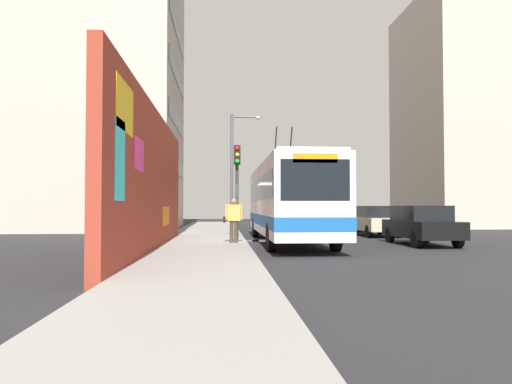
{
  "coord_description": "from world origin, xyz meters",
  "views": [
    {
      "loc": [
        -19.92,
        0.98,
        1.54
      ],
      "look_at": [
        0.07,
        -0.44,
        2.16
      ],
      "focal_mm": 33.39,
      "sensor_mm": 36.0,
      "label": 1
    }
  ],
  "objects_px": {
    "street_lamp": "(235,164)",
    "pedestrian_at_curb": "(234,217)",
    "traffic_light": "(237,175)",
    "parked_car_black": "(421,224)",
    "parked_car_red": "(348,218)",
    "parked_car_champagne": "(375,220)",
    "city_bus": "(288,199)"
  },
  "relations": [
    {
      "from": "city_bus",
      "to": "traffic_light",
      "type": "height_order",
      "value": "city_bus"
    },
    {
      "from": "parked_car_black",
      "to": "parked_car_champagne",
      "type": "bearing_deg",
      "value": 0.0
    },
    {
      "from": "city_bus",
      "to": "parked_car_champagne",
      "type": "relative_size",
      "value": 2.81
    },
    {
      "from": "parked_car_red",
      "to": "pedestrian_at_curb",
      "type": "height_order",
      "value": "pedestrian_at_curb"
    },
    {
      "from": "parked_car_champagne",
      "to": "pedestrian_at_curb",
      "type": "relative_size",
      "value": 2.5
    },
    {
      "from": "city_bus",
      "to": "traffic_light",
      "type": "xyz_separation_m",
      "value": [
        0.43,
        2.15,
        1.02
      ]
    },
    {
      "from": "pedestrian_at_curb",
      "to": "parked_car_black",
      "type": "bearing_deg",
      "value": -88.06
    },
    {
      "from": "city_bus",
      "to": "pedestrian_at_curb",
      "type": "relative_size",
      "value": 7.03
    },
    {
      "from": "street_lamp",
      "to": "city_bus",
      "type": "bearing_deg",
      "value": -163.78
    },
    {
      "from": "traffic_light",
      "to": "pedestrian_at_curb",
      "type": "bearing_deg",
      "value": 174.5
    },
    {
      "from": "city_bus",
      "to": "pedestrian_at_curb",
      "type": "xyz_separation_m",
      "value": [
        -1.64,
        2.35,
        -0.72
      ]
    },
    {
      "from": "parked_car_red",
      "to": "street_lamp",
      "type": "bearing_deg",
      "value": 110.37
    },
    {
      "from": "street_lamp",
      "to": "parked_car_red",
      "type": "bearing_deg",
      "value": -69.63
    },
    {
      "from": "city_bus",
      "to": "parked_car_red",
      "type": "height_order",
      "value": "city_bus"
    },
    {
      "from": "traffic_light",
      "to": "city_bus",
      "type": "bearing_deg",
      "value": -101.3
    },
    {
      "from": "city_bus",
      "to": "parked_car_black",
      "type": "relative_size",
      "value": 2.81
    },
    {
      "from": "parked_car_black",
      "to": "parked_car_champagne",
      "type": "distance_m",
      "value": 5.84
    },
    {
      "from": "parked_car_black",
      "to": "traffic_light",
      "type": "xyz_separation_m",
      "value": [
        1.81,
        7.35,
        2.05
      ]
    },
    {
      "from": "city_bus",
      "to": "parked_car_champagne",
      "type": "bearing_deg",
      "value": -49.38
    },
    {
      "from": "city_bus",
      "to": "traffic_light",
      "type": "distance_m",
      "value": 2.42
    },
    {
      "from": "street_lamp",
      "to": "pedestrian_at_curb",
      "type": "bearing_deg",
      "value": 178.12
    },
    {
      "from": "parked_car_champagne",
      "to": "traffic_light",
      "type": "height_order",
      "value": "traffic_light"
    },
    {
      "from": "parked_car_champagne",
      "to": "traffic_light",
      "type": "bearing_deg",
      "value": 118.74
    },
    {
      "from": "parked_car_red",
      "to": "city_bus",
      "type": "bearing_deg",
      "value": 152.02
    },
    {
      "from": "parked_car_champagne",
      "to": "parked_car_red",
      "type": "relative_size",
      "value": 0.88
    },
    {
      "from": "pedestrian_at_curb",
      "to": "street_lamp",
      "type": "relative_size",
      "value": 0.25
    },
    {
      "from": "traffic_light",
      "to": "street_lamp",
      "type": "height_order",
      "value": "street_lamp"
    },
    {
      "from": "parked_car_champagne",
      "to": "traffic_light",
      "type": "xyz_separation_m",
      "value": [
        -4.03,
        7.35,
        2.05
      ]
    },
    {
      "from": "parked_car_champagne",
      "to": "traffic_light",
      "type": "relative_size",
      "value": 1.05
    },
    {
      "from": "parked_car_black",
      "to": "parked_car_red",
      "type": "distance_m",
      "value": 11.17
    },
    {
      "from": "pedestrian_at_curb",
      "to": "traffic_light",
      "type": "bearing_deg",
      "value": -5.5
    },
    {
      "from": "city_bus",
      "to": "pedestrian_at_curb",
      "type": "distance_m",
      "value": 2.95
    }
  ]
}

